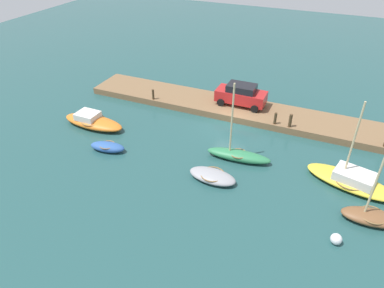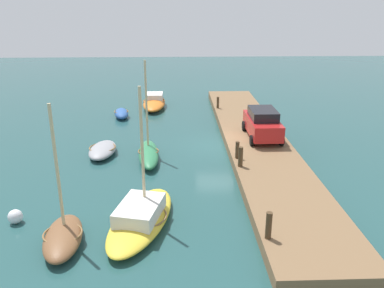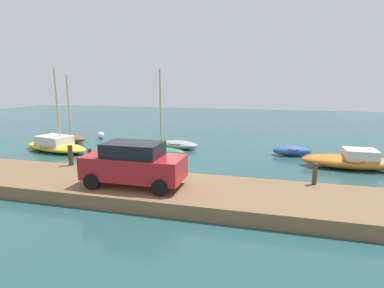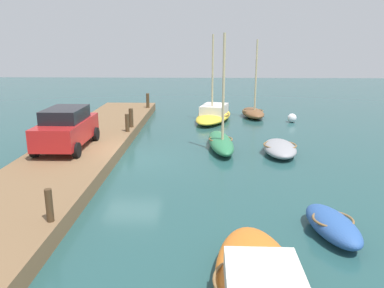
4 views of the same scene
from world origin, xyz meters
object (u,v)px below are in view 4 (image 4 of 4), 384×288
Objects in this scene: rowboat_green at (221,141)px; sailboat_yellow at (214,114)px; parked_car at (66,128)px; marker_buoy at (292,118)px; rowboat_grey at (280,148)px; mooring_post_mid_west at (131,118)px; mooring_post_mid_east at (127,123)px; mooring_post_east at (49,205)px; rowboat_brown at (253,112)px; dinghy_blue at (332,225)px; mooring_post_west at (148,101)px.

sailboat_yellow is at bearing 176.33° from rowboat_green.
parked_car reaches higher than marker_buoy.
rowboat_grey is 5.33× the size of marker_buoy.
rowboat_grey is 9.85m from parked_car.
rowboat_green is 5.55m from mooring_post_mid_west.
parked_car is (1.18, -9.71, 1.18)m from rowboat_grey.
sailboat_yellow is 7.56m from mooring_post_mid_east.
sailboat_yellow is 6.40× the size of mooring_post_east.
mooring_post_mid_west is 11.79m from mooring_post_east.
rowboat_brown is 19.28m from mooring_post_east.
marker_buoy is (-4.29, 9.92, -0.78)m from mooring_post_mid_west.
sailboat_yellow is 1.09× the size of rowboat_brown.
marker_buoy is at bearing 161.86° from dinghy_blue.
marker_buoy is (-8.81, 11.96, -1.19)m from parked_car.
mooring_post_east is (11.79, 0.00, -0.07)m from mooring_post_mid_west.
mooring_post_mid_west is at bearing -66.61° from marker_buoy.
mooring_post_west is at bearing -139.51° from rowboat_grey.
mooring_post_mid_west is at bearing 180.00° from mooring_post_east.
marker_buoy is at bearing 126.34° from parked_car.
marker_buoy is (-7.63, 2.25, -0.01)m from rowboat_grey.
rowboat_green is 6.13× the size of mooring_post_east.
dinghy_blue is 0.84× the size of rowboat_grey.
marker_buoy is at bearing 148.33° from mooring_post_east.
sailboat_yellow is 1.41× the size of parked_car.
mooring_post_east is at bearing 0.00° from mooring_post_mid_west.
mooring_post_east reaches higher than dinghy_blue.
mooring_post_west is at bearing 180.00° from mooring_post_east.
mooring_post_mid_west is (5.93, -7.54, 0.69)m from rowboat_brown.
marker_buoy is at bearing 138.56° from rowboat_green.
rowboat_green reaches higher than mooring_post_mid_east.
rowboat_green is at bearing 63.04° from mooring_post_mid_west.
parked_car reaches higher than rowboat_grey.
parked_car is (9.24, -6.78, 1.05)m from sailboat_yellow.
mooring_post_east reaches higher than rowboat_grey.
mooring_post_mid_east is at bearing -61.32° from marker_buoy.
mooring_post_mid_east is at bearing 180.00° from mooring_post_east.
parked_car is at bearing -134.93° from dinghy_blue.
mooring_post_mid_east is at bearing -152.98° from dinghy_blue.
dinghy_blue is 4.50× the size of marker_buoy.
mooring_post_west is (-17.95, -7.59, 0.75)m from dinghy_blue.
parked_car is at bearing -53.62° from marker_buoy.
rowboat_grey is (8.06, 2.93, -0.13)m from sailboat_yellow.
mooring_post_east is at bearing -31.67° from marker_buoy.
rowboat_brown is 5.13× the size of mooring_post_west.
rowboat_brown is 1.29× the size of parked_car.
parked_car is (-7.27, -2.04, 0.48)m from mooring_post_east.
sailboat_yellow is 6.17× the size of mooring_post_mid_east.
parked_car reaches higher than mooring_post_mid_east.
rowboat_grey is (-8.00, 0.08, -0.02)m from dinghy_blue.
mooring_post_west is 1.14× the size of mooring_post_east.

